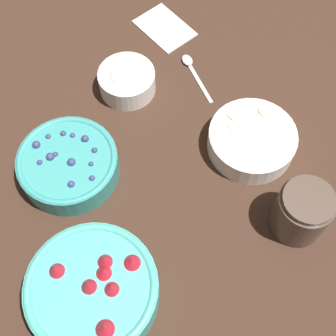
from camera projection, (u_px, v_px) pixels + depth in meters
ground_plane at (149, 169)px, 0.90m from camera, size 4.00×4.00×0.00m
bowl_strawberries at (93, 290)px, 0.75m from camera, size 0.21×0.21×0.09m
bowl_blueberries at (68, 164)px, 0.87m from camera, size 0.19×0.19×0.06m
bowl_bananas at (252, 139)px, 0.90m from camera, size 0.17×0.17×0.05m
bowl_cream at (127, 79)px, 0.97m from camera, size 0.12×0.12×0.06m
jar_chocolate at (301, 212)px, 0.81m from camera, size 0.10×0.10×0.11m
napkin at (165, 27)px, 1.07m from camera, size 0.14×0.10×0.01m
spoon at (192, 69)px, 1.02m from camera, size 0.14×0.05×0.01m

